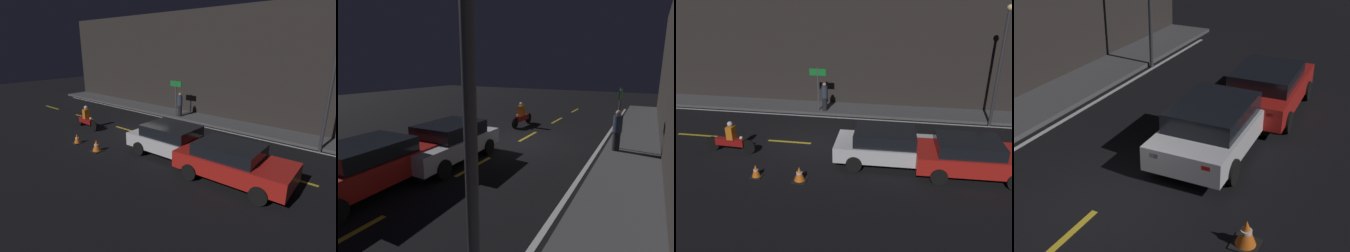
# 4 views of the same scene
# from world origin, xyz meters

# --- Properties ---
(ground_plane) EXTENTS (56.00, 56.00, 0.00)m
(ground_plane) POSITION_xyz_m (0.00, 0.00, 0.00)
(ground_plane) COLOR black
(lane_dash_c) EXTENTS (2.00, 0.14, 0.01)m
(lane_dash_c) POSITION_xyz_m (-1.00, 0.00, 0.00)
(lane_dash_c) COLOR gold
(lane_dash_c) RESTS_ON ground
(lane_dash_d) EXTENTS (2.00, 0.14, 0.01)m
(lane_dash_d) POSITION_xyz_m (3.50, 0.00, 0.00)
(lane_dash_d) COLOR gold
(lane_dash_d) RESTS_ON ground
(lane_dash_e) EXTENTS (2.00, 0.14, 0.01)m
(lane_dash_e) POSITION_xyz_m (8.00, 0.00, 0.00)
(lane_dash_e) COLOR gold
(lane_dash_e) RESTS_ON ground
(sedan_white) EXTENTS (4.25, 2.09, 1.37)m
(sedan_white) POSITION_xyz_m (3.44, -1.15, 0.73)
(sedan_white) COLOR silver
(sedan_white) RESTS_ON ground
(taxi_red) EXTENTS (4.15, 2.11, 1.36)m
(taxi_red) POSITION_xyz_m (6.45, -1.55, 0.73)
(taxi_red) COLOR red
(taxi_red) RESTS_ON ground
(traffic_cone_mid) EXTENTS (0.51, 0.51, 0.55)m
(traffic_cone_mid) POSITION_xyz_m (0.41, -3.08, 0.27)
(traffic_cone_mid) COLOR black
(traffic_cone_mid) RESTS_ON ground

